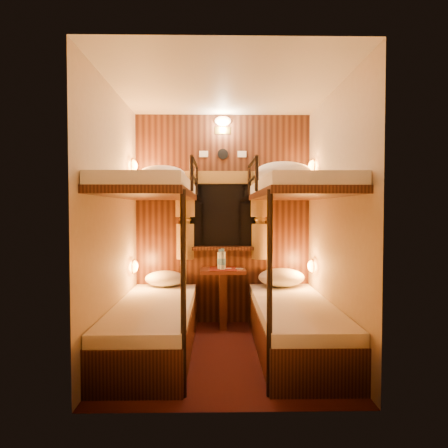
{
  "coord_description": "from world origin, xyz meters",
  "views": [
    {
      "loc": [
        -0.06,
        -3.58,
        1.31
      ],
      "look_at": [
        -0.0,
        0.15,
        1.18
      ],
      "focal_mm": 32.0,
      "sensor_mm": 36.0,
      "label": 1
    }
  ],
  "objects_px": {
    "bunk_left": "(154,292)",
    "bunk_right": "(294,291)",
    "bottle_right": "(223,261)",
    "bottle_left": "(220,260)",
    "table": "(223,290)"
  },
  "relations": [
    {
      "from": "bunk_left",
      "to": "bunk_right",
      "type": "height_order",
      "value": "same"
    },
    {
      "from": "bottle_right",
      "to": "bunk_right",
      "type": "bearing_deg",
      "value": -48.24
    },
    {
      "from": "bunk_left",
      "to": "bottle_left",
      "type": "height_order",
      "value": "bunk_left"
    },
    {
      "from": "table",
      "to": "bottle_right",
      "type": "relative_size",
      "value": 2.8
    },
    {
      "from": "bunk_right",
      "to": "bottle_right",
      "type": "bearing_deg",
      "value": 131.76
    },
    {
      "from": "bottle_right",
      "to": "bunk_left",
      "type": "bearing_deg",
      "value": -131.33
    },
    {
      "from": "table",
      "to": "bottle_left",
      "type": "bearing_deg",
      "value": 178.7
    },
    {
      "from": "table",
      "to": "bottle_left",
      "type": "relative_size",
      "value": 2.96
    },
    {
      "from": "bottle_left",
      "to": "bottle_right",
      "type": "distance_m",
      "value": 0.06
    },
    {
      "from": "bunk_right",
      "to": "bottle_right",
      "type": "relative_size",
      "value": 8.12
    },
    {
      "from": "bunk_left",
      "to": "bottle_right",
      "type": "bearing_deg",
      "value": 48.67
    },
    {
      "from": "bunk_right",
      "to": "bottle_left",
      "type": "bearing_deg",
      "value": 131.03
    },
    {
      "from": "bunk_left",
      "to": "bottle_right",
      "type": "relative_size",
      "value": 8.12
    },
    {
      "from": "bunk_left",
      "to": "bottle_left",
      "type": "relative_size",
      "value": 8.59
    },
    {
      "from": "table",
      "to": "bunk_right",
      "type": "bearing_deg",
      "value": -50.33
    }
  ]
}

